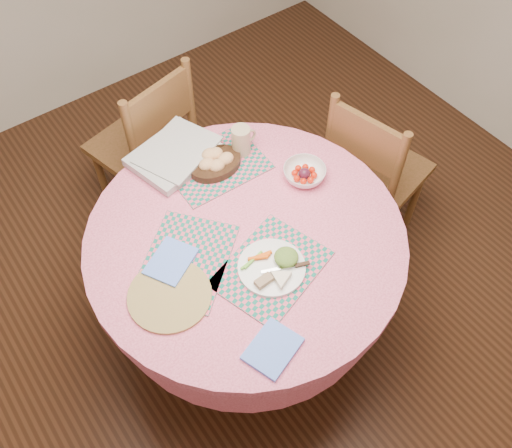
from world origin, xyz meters
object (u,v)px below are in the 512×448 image
Objects in this scene: dinner_plate at (274,266)px; fruit_bowl at (304,174)px; chair_right at (371,170)px; bread_bowl at (215,161)px; dining_table at (246,263)px; wicker_trivet at (170,296)px; chair_back at (149,143)px; latte_mug at (242,140)px.

dinner_plate is 1.20× the size of fruit_bowl.
chair_right reaches higher than dinner_plate.
bread_bowl is (0.11, 0.55, 0.01)m from dinner_plate.
dining_table is 0.43m from wicker_trivet.
chair_right is 4.06× the size of bread_bowl.
chair_back reaches higher than chair_right.
dining_table is 0.83m from chair_right.
chair_back is 0.90m from fruit_bowl.
chair_right is 1.10m from chair_back.
latte_mug reaches higher than dining_table.
chair_back is at bearing 87.39° from dinner_plate.
dining_table is at bearing 88.18° from dinner_plate.
latte_mug is 0.30m from fruit_bowl.
chair_right is 0.97× the size of chair_back.
chair_right is 0.54m from fruit_bowl.
wicker_trivet is at bearing -138.81° from bread_bowl.
dinner_plate is (-0.82, -0.30, 0.29)m from chair_right.
chair_right reaches higher than latte_mug.
dinner_plate is (0.37, -0.13, 0.02)m from wicker_trivet.
fruit_bowl is (0.37, 0.28, 0.00)m from dinner_plate.
bread_bowl is at bearing 74.01° from dining_table.
wicker_trivet is at bearing 84.98° from chair_right.
fruit_bowl is at bearing 11.56° from wicker_trivet.
latte_mug is (0.24, 0.36, 0.27)m from dining_table.
chair_back reaches higher than bread_bowl.
chair_back is 0.60m from bread_bowl.
chair_back is 1.06m from wicker_trivet.
bread_bowl is at bearing 82.92° from chair_back.
chair_right is (0.82, 0.11, -0.07)m from dining_table.
fruit_bowl is (0.26, -0.26, -0.01)m from bread_bowl.
dinner_plate is 1.08× the size of bread_bowl.
dining_table is 0.51m from latte_mug.
wicker_trivet is 2.31× the size of latte_mug.
dinner_plate reaches higher than dining_table.
fruit_bowl is at bearing -45.35° from bread_bowl.
dining_table is 0.44m from fruit_bowl.
chair_back reaches higher than dining_table.
chair_back is 3.86× the size of dinner_plate.
dinner_plate is at bearing -142.79° from fruit_bowl.
chair_right is 0.71m from latte_mug.
dining_table is at bearing 8.94° from wicker_trivet.
chair_right is 3.75× the size of dinner_plate.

